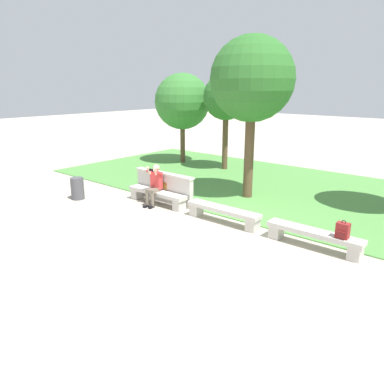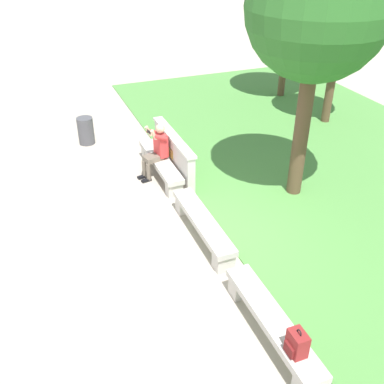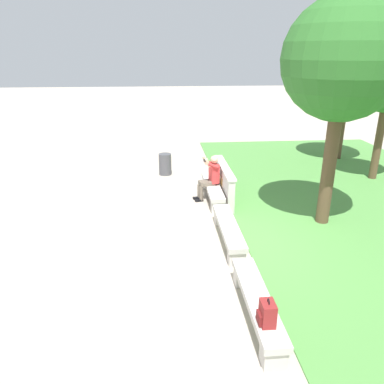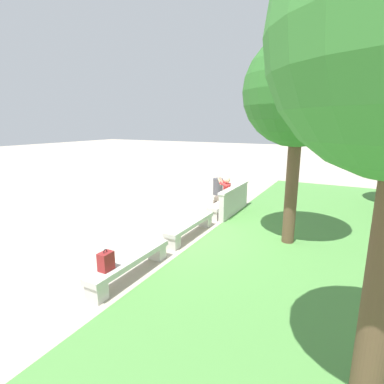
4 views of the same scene
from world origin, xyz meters
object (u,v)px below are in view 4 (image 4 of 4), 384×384
object	(u,v)px
bench_near	(190,226)
backpack	(106,261)
person_photographer	(224,193)
bench_mid	(131,263)
tree_right_background	(299,92)
bench_main	(225,204)
trash_bin	(218,187)

from	to	relation	value
bench_near	backpack	distance (m)	3.35
backpack	person_photographer	bearing A→B (deg)	-179.69
bench_mid	tree_right_background	xyz separation A→B (m)	(-3.49, 2.59, 3.63)
backpack	tree_right_background	world-z (taller)	tree_right_background
backpack	bench_near	bearing A→B (deg)	179.27
bench_main	trash_bin	size ratio (longest dim) A/B	3.10
person_photographer	backpack	bearing A→B (deg)	0.31
person_photographer	backpack	world-z (taller)	person_photographer
bench_main	bench_mid	bearing A→B (deg)	0.00
bench_mid	bench_main	bearing A→B (deg)	180.00
bench_main	backpack	size ratio (longest dim) A/B	5.43
bench_near	person_photographer	world-z (taller)	person_photographer
bench_main	trash_bin	distance (m)	2.84
tree_right_background	trash_bin	size ratio (longest dim) A/B	7.13
person_photographer	trash_bin	size ratio (longest dim) A/B	1.76
tree_right_background	person_photographer	bearing A→B (deg)	-125.09
bench_main	bench_mid	distance (m)	5.34
bench_main	person_photographer	distance (m)	0.43
bench_mid	trash_bin	bearing A→B (deg)	-170.17
bench_near	backpack	bearing A→B (deg)	-0.73
person_photographer	trash_bin	xyz separation A→B (m)	(-2.48, -1.28, -0.36)
trash_bin	bench_mid	bearing A→B (deg)	9.83
bench_near	trash_bin	bearing A→B (deg)	-165.27
person_photographer	backpack	distance (m)	6.02
person_photographer	bench_main	bearing A→B (deg)	75.70
trash_bin	backpack	bearing A→B (deg)	8.80
person_photographer	bench_mid	bearing A→B (deg)	0.81
bench_near	bench_mid	size ratio (longest dim) A/B	1.00
bench_mid	bench_near	bearing A→B (deg)	180.00
bench_near	bench_mid	world-z (taller)	same
bench_near	bench_main	bearing A→B (deg)	180.00
person_photographer	tree_right_background	size ratio (longest dim) A/B	0.25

